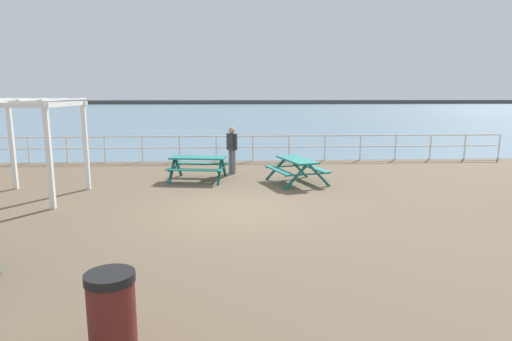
% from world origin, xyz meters
% --- Properties ---
extents(ground_plane, '(30.00, 24.00, 0.20)m').
position_xyz_m(ground_plane, '(0.00, 0.00, -0.10)').
color(ground_plane, brown).
extents(sea_band, '(142.00, 90.00, 0.01)m').
position_xyz_m(sea_band, '(0.00, 52.75, 0.00)').
color(sea_band, slate).
rests_on(sea_band, ground).
extents(distant_shoreline, '(142.00, 6.00, 1.80)m').
position_xyz_m(distant_shoreline, '(0.00, 95.75, 0.00)').
color(distant_shoreline, '#4C4C47').
rests_on(distant_shoreline, ground).
extents(seaward_railing, '(23.07, 0.07, 1.08)m').
position_xyz_m(seaward_railing, '(-0.00, 7.75, 0.73)').
color(seaward_railing, white).
rests_on(seaward_railing, ground).
extents(picnic_table_near_right, '(2.00, 1.77, 0.80)m').
position_xyz_m(picnic_table_near_right, '(-1.23, 3.79, 0.58)').
color(picnic_table_near_right, '#1E7A70').
rests_on(picnic_table_near_right, ground).
extents(picnic_table_mid_centre, '(1.95, 2.15, 0.80)m').
position_xyz_m(picnic_table_mid_centre, '(1.95, 3.15, 0.58)').
color(picnic_table_mid_centre, '#1E7A70').
rests_on(picnic_table_mid_centre, ground).
extents(visitor, '(0.38, 0.44, 1.66)m').
position_xyz_m(visitor, '(-0.11, 4.93, 0.95)').
color(visitor, slate).
rests_on(visitor, ground).
extents(lattice_pergola, '(2.61, 2.73, 2.70)m').
position_xyz_m(lattice_pergola, '(-5.61, 1.60, 2.00)').
color(lattice_pergola, white).
rests_on(lattice_pergola, ground).
extents(litter_bin, '(0.55, 0.55, 0.95)m').
position_xyz_m(litter_bin, '(-1.45, -5.87, 0.48)').
color(litter_bin, '#591E19').
rests_on(litter_bin, ground).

